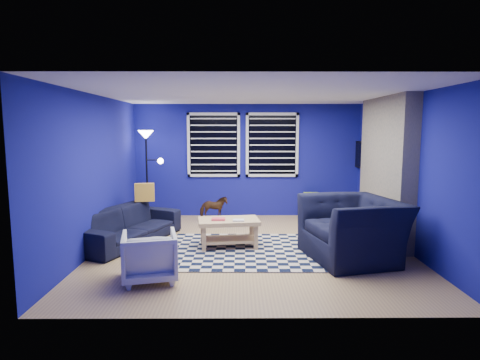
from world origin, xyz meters
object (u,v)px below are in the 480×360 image
(armchair_big, at_px, (353,229))
(rocking_horse, at_px, (214,208))
(armchair_bent, at_px, (150,256))
(floor_lamp, at_px, (147,147))
(tv, at_px, (364,155))
(sofa, at_px, (128,225))
(cabinet, at_px, (312,207))
(coffee_table, at_px, (229,227))

(armchair_big, distance_m, rocking_horse, 3.30)
(armchair_bent, bearing_deg, floor_lamp, -90.38)
(tv, distance_m, rocking_horse, 3.36)
(sofa, bearing_deg, armchair_big, -80.52)
(armchair_bent, distance_m, cabinet, 4.61)
(armchair_bent, bearing_deg, rocking_horse, -113.93)
(sofa, bearing_deg, coffee_table, -75.89)
(coffee_table, bearing_deg, rocking_horse, 101.05)
(armchair_bent, relative_size, cabinet, 1.16)
(tv, xyz_separation_m, floor_lamp, (-4.56, -0.04, 0.18))
(sofa, distance_m, armchair_big, 3.72)
(cabinet, bearing_deg, armchair_bent, -119.44)
(armchair_bent, bearing_deg, cabinet, -140.05)
(armchair_bent, bearing_deg, coffee_table, -137.29)
(sofa, relative_size, coffee_table, 1.99)
(rocking_horse, relative_size, floor_lamp, 0.30)
(sofa, xyz_separation_m, coffee_table, (1.73, -0.28, 0.03))
(sofa, distance_m, coffee_table, 1.75)
(floor_lamp, bearing_deg, tv, 0.48)
(armchair_big, height_order, armchair_bent, armchair_big)
(coffee_table, xyz_separation_m, floor_lamp, (-1.74, 1.94, 1.23))
(floor_lamp, bearing_deg, armchair_big, -35.09)
(tv, distance_m, armchair_bent, 5.23)
(sofa, xyz_separation_m, armchair_big, (3.61, -0.88, 0.15))
(armchair_bent, xyz_separation_m, rocking_horse, (0.64, 3.26, -0.01))
(rocking_horse, distance_m, floor_lamp, 1.88)
(armchair_big, bearing_deg, rocking_horse, -150.42)
(rocking_horse, xyz_separation_m, coffee_table, (0.35, -1.82, 0.03))
(armchair_bent, height_order, rocking_horse, armchair_bent)
(armchair_big, relative_size, armchair_bent, 2.03)
(armchair_big, bearing_deg, sofa, -116.87)
(cabinet, distance_m, floor_lamp, 3.79)
(sofa, relative_size, armchair_big, 1.49)
(sofa, relative_size, armchair_bent, 3.02)
(tv, height_order, sofa, tv)
(tv, relative_size, armchair_big, 0.71)
(tv, xyz_separation_m, sofa, (-4.55, -1.70, -1.09))
(tv, bearing_deg, armchair_bent, -138.05)
(armchair_bent, bearing_deg, sofa, -79.71)
(armchair_big, height_order, cabinet, armchair_big)
(rocking_horse, bearing_deg, coffee_table, -177.86)
(armchair_big, distance_m, cabinet, 2.84)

